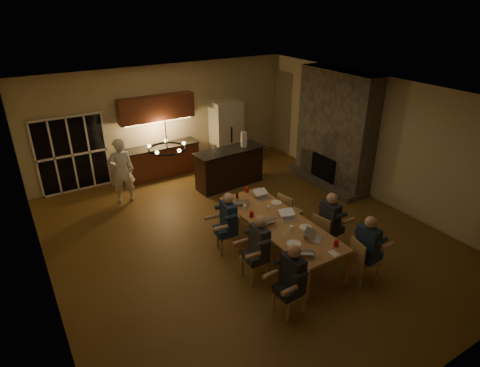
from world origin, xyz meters
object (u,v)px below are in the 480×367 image
object	(u,v)px
dining_table	(278,237)
person_right_near	(367,249)
mug_mid	(268,208)
laptop_b	(316,234)
person_right_mid	(329,223)
bar_blender	(244,139)
laptop_e	(241,198)
laptop_c	(266,218)
redcup_far	(247,190)
chair_left_far	(228,232)
laptop_a	(305,247)
plate_near	(306,227)
mug_front	(291,228)
refrigerator	(226,132)
chair_right_far	(290,211)
mug_back	(245,207)
bar_bottle	(215,149)
bar_island	(229,168)
can_silver	(305,236)
redcup_near	(336,243)
can_cola	(237,196)
chair_left_mid	(255,258)
standing_person	(122,171)
person_left_far	(229,223)
person_left_mid	(260,248)
chandelier	(167,149)
redcup_mid	(252,214)
laptop_f	(263,194)
laptop_d	(289,215)
chair_right_near	(365,260)
person_left_near	(292,280)
chair_left_near	(289,291)
plate_left	(294,244)
plate_far	(276,203)

from	to	relation	value
dining_table	person_right_near	distance (m)	1.83
mug_mid	laptop_b	bearing A→B (deg)	-85.41
person_right_mid	bar_blender	world-z (taller)	bar_blender
laptop_e	laptop_c	bearing A→B (deg)	113.84
redcup_far	chair_left_far	bearing A→B (deg)	-139.74
laptop_b	person_right_near	bearing A→B (deg)	-85.78
laptop_a	plate_near	size ratio (longest dim) A/B	1.22
mug_front	chair_left_far	bearing A→B (deg)	130.69
person_right_near	plate_near	xyz separation A→B (m)	(-0.55, 1.10, 0.07)
refrigerator	chair_right_far	world-z (taller)	refrigerator
mug_back	bar_bottle	world-z (taller)	bar_bottle
bar_island	can_silver	world-z (taller)	bar_island
redcup_near	can_cola	xyz separation A→B (m)	(-0.56, 2.61, 0.00)
person_right_mid	redcup_near	bearing A→B (deg)	144.23
chair_left_mid	redcup_far	xyz separation A→B (m)	(1.04, 1.94, 0.37)
standing_person	redcup_near	size ratio (longest dim) A/B	14.55
dining_table	laptop_e	bearing A→B (deg)	102.96
person_right_mid	mug_mid	xyz separation A→B (m)	(-0.82, 1.04, 0.11)
chair_right_far	bar_blender	bearing A→B (deg)	-19.58
dining_table	person_left_far	world-z (taller)	person_left_far
person_left_mid	chandelier	size ratio (longest dim) A/B	2.27
laptop_a	redcup_mid	xyz separation A→B (m)	(-0.12, 1.57, -0.05)
laptop_f	redcup_mid	xyz separation A→B (m)	(-0.68, -0.57, -0.05)
laptop_f	can_silver	world-z (taller)	laptop_f
laptop_a	chair_left_mid	bearing A→B (deg)	-9.49
mug_back	bar_blender	distance (m)	3.08
laptop_f	redcup_mid	bearing A→B (deg)	-137.33
person_left_mid	plate_near	xyz separation A→B (m)	(1.14, 0.04, 0.07)
laptop_d	mug_back	xyz separation A→B (m)	(-0.53, 0.85, -0.06)
chair_right_near	redcup_near	xyz separation A→B (m)	(-0.49, 0.31, 0.37)
mug_mid	dining_table	bearing A→B (deg)	-99.16
person_left_near	laptop_f	xyz separation A→B (m)	(1.18, 2.58, 0.17)
standing_person	laptop_a	distance (m)	5.41
laptop_b	mug_front	xyz separation A→B (m)	(-0.21, 0.49, -0.06)
chair_left_near	laptop_f	bearing A→B (deg)	150.82
laptop_d	plate_left	distance (m)	0.91
mug_mid	laptop_e	bearing A→B (deg)	119.83
person_right_mid	laptop_e	xyz separation A→B (m)	(-1.15, 1.61, 0.17)
laptop_a	mug_back	distance (m)	1.92
chair_left_far	plate_left	distance (m)	1.58
chair_left_far	plate_near	distance (m)	1.63
chair_left_near	person_left_far	xyz separation A→B (m)	(0.03, 2.11, 0.24)
plate_far	bar_bottle	distance (m)	2.69
laptop_b	chandelier	bearing A→B (deg)	118.77
can_cola	plate_near	size ratio (longest dim) A/B	0.46
refrigerator	person_left_far	bearing A→B (deg)	-119.22
can_cola	bar_blender	size ratio (longest dim) A/B	0.28
person_right_mid	laptop_a	size ratio (longest dim) A/B	4.31
chair_left_near	can_cola	world-z (taller)	chair_left_near
can_silver	laptop_e	bearing A→B (deg)	98.69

